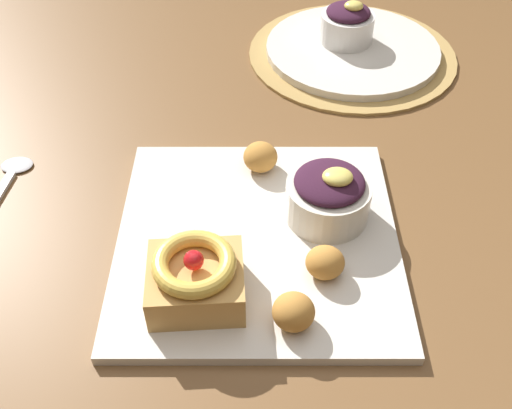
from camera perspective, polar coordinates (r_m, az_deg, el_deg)
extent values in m
cube|color=brown|center=(0.77, -2.40, 1.66)|extent=(1.29, 1.05, 0.04)
cylinder|color=brown|center=(1.43, 21.31, 2.81)|extent=(0.07, 0.07, 0.69)
cylinder|color=#AD894C|center=(0.99, 8.85, 13.86)|extent=(0.32, 0.32, 0.00)
cube|color=silver|center=(0.67, 0.01, -3.28)|extent=(0.31, 0.31, 0.01)
cube|color=tan|center=(0.60, -5.79, -7.35)|extent=(0.10, 0.09, 0.04)
torus|color=#E5BC4C|center=(0.58, -6.00, -5.58)|extent=(0.09, 0.09, 0.02)
sphere|color=red|center=(0.57, -6.03, -5.26)|extent=(0.02, 0.02, 0.02)
cylinder|color=silver|center=(0.68, 6.62, 0.45)|extent=(0.09, 0.09, 0.05)
ellipsoid|color=#38192D|center=(0.66, 6.80, 2.12)|extent=(0.08, 0.08, 0.02)
ellipsoid|color=#EAD666|center=(0.65, 7.56, 2.62)|extent=(0.03, 0.03, 0.01)
ellipsoid|color=#BC7F38|center=(0.73, 0.27, 4.32)|extent=(0.04, 0.04, 0.04)
ellipsoid|color=#BC7F38|center=(0.58, 3.44, -10.05)|extent=(0.04, 0.04, 0.04)
ellipsoid|color=#BC7F38|center=(0.62, 6.40, -5.43)|extent=(0.04, 0.04, 0.03)
cylinder|color=silver|center=(0.99, 8.90, 14.29)|extent=(0.27, 0.27, 0.01)
cylinder|color=white|center=(0.99, 8.36, 16.19)|extent=(0.08, 0.08, 0.04)
ellipsoid|color=#38192D|center=(0.98, 8.53, 17.52)|extent=(0.07, 0.07, 0.02)
ellipsoid|color=#EAD666|center=(0.97, 9.01, 18.02)|extent=(0.03, 0.02, 0.01)
ellipsoid|color=silver|center=(0.82, -21.77, 3.44)|extent=(0.04, 0.03, 0.00)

